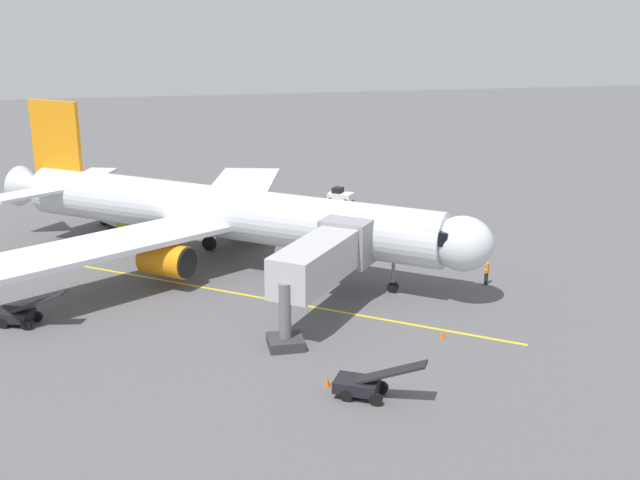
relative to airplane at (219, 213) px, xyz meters
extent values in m
plane|color=#565659|center=(0.82, -0.12, -4.00)|extent=(220.00, 220.00, 0.00)
cube|color=yellow|center=(-0.23, 6.17, -4.00)|extent=(32.19, 24.13, 0.01)
cylinder|color=silver|center=(-0.23, 0.17, 0.10)|extent=(29.51, 23.39, 3.80)
ellipsoid|color=silver|center=(-14.81, 11.06, 0.10)|extent=(5.37, 5.29, 3.61)
cone|color=silver|center=(14.60, -10.90, 0.10)|extent=(4.45, 4.54, 3.42)
cube|color=black|center=(-13.68, 10.22, 0.65)|extent=(3.21, 3.55, 0.90)
cube|color=silver|center=(-2.34, -8.89, -0.50)|extent=(9.37, 17.81, 0.36)
cylinder|color=orange|center=(-2.90, -5.08, -2.00)|extent=(4.10, 3.88, 2.30)
cylinder|color=black|center=(-4.30, -4.03, -2.00)|extent=(1.42, 1.80, 2.10)
cube|color=silver|center=(7.86, 4.77, -0.50)|extent=(17.27, 13.29, 0.36)
cylinder|color=orange|center=(4.05, 4.22, -2.00)|extent=(4.10, 3.88, 2.30)
cylinder|color=black|center=(2.64, 5.26, -2.00)|extent=(1.42, 1.80, 2.10)
cube|color=orange|center=(12.19, -9.11, 3.90)|extent=(4.06, 3.16, 7.20)
cube|color=silver|center=(10.04, -11.49, 0.70)|extent=(4.33, 6.83, 0.24)
cube|color=silver|center=(13.87, -6.36, 0.70)|extent=(6.61, 5.65, 0.24)
cylinder|color=slate|center=(-11.04, 8.25, -2.27)|extent=(0.24, 0.24, 2.77)
cylinder|color=black|center=(-11.04, 8.25, -3.65)|extent=(0.83, 0.78, 0.70)
cylinder|color=slate|center=(0.62, -3.71, -2.07)|extent=(0.24, 0.24, 2.77)
cylinder|color=black|center=(0.62, -3.71, -3.45)|extent=(1.15, 1.02, 1.10)
cylinder|color=slate|center=(3.73, 0.46, -2.07)|extent=(0.24, 0.24, 2.77)
cylinder|color=black|center=(3.73, 0.46, -3.45)|extent=(1.15, 1.02, 1.10)
cube|color=#B7B7BC|center=(-5.15, 11.96, -0.10)|extent=(7.47, 8.77, 2.50)
cube|color=gray|center=(-7.84, 8.35, -0.10)|extent=(4.24, 4.16, 3.00)
cylinder|color=slate|center=(-2.46, 15.56, -2.05)|extent=(0.70, 0.70, 3.90)
cube|color=#333338|center=(-2.46, 15.56, -3.70)|extent=(2.00, 2.00, 0.60)
cylinder|color=#23232D|center=(-17.88, 8.12, -3.56)|extent=(0.26, 0.26, 0.88)
cube|color=orange|center=(-17.88, 8.12, -2.82)|extent=(0.43, 0.44, 0.60)
cube|color=silver|center=(-17.88, 8.12, -2.82)|extent=(0.45, 0.46, 0.10)
sphere|color=beige|center=(-17.88, 8.12, -2.40)|extent=(0.22, 0.22, 0.22)
cylinder|color=#23232D|center=(-16.46, 0.25, -3.56)|extent=(0.26, 0.26, 0.88)
cube|color=orange|center=(-16.46, 0.25, -2.82)|extent=(0.45, 0.39, 0.60)
cube|color=silver|center=(-16.46, 0.25, -2.82)|extent=(0.47, 0.41, 0.10)
sphere|color=brown|center=(-16.46, 0.25, -2.40)|extent=(0.22, 0.22, 0.22)
cylinder|color=#23232D|center=(-11.25, -0.83, -3.56)|extent=(0.26, 0.26, 0.88)
cube|color=orange|center=(-11.25, -0.83, -2.82)|extent=(0.40, 0.27, 0.60)
cube|color=silver|center=(-11.25, -0.83, -2.82)|extent=(0.42, 0.28, 0.10)
sphere|color=brown|center=(-11.25, -0.83, -2.40)|extent=(0.22, 0.22, 0.22)
cube|color=yellow|center=(7.21, -10.85, -2.98)|extent=(2.52, 2.46, 1.20)
cube|color=black|center=(6.84, -10.26, -2.78)|extent=(1.52, 1.05, 0.70)
cube|color=silver|center=(8.26, -12.50, -2.48)|extent=(3.62, 4.11, 2.20)
cylinder|color=black|center=(6.53, -10.99, -3.58)|extent=(0.66, 0.84, 0.84)
cylinder|color=black|center=(7.63, -10.29, -3.58)|extent=(0.66, 0.84, 0.84)
cylinder|color=black|center=(8.26, -13.69, -3.58)|extent=(0.66, 0.84, 0.84)
cylinder|color=black|center=(9.35, -12.99, -3.58)|extent=(0.66, 0.84, 0.84)
cube|color=black|center=(13.37, 9.00, -3.38)|extent=(2.59, 2.19, 0.60)
cube|color=black|center=(11.88, 9.58, -2.48)|extent=(3.83, 2.19, 1.61)
cylinder|color=black|center=(12.06, 8.81, -3.68)|extent=(0.69, 0.46, 0.64)
cylinder|color=black|center=(12.53, 10.02, -3.68)|extent=(0.69, 0.46, 0.64)
cylinder|color=black|center=(13.46, 8.27, -3.68)|extent=(0.69, 0.46, 0.64)
cylinder|color=black|center=(13.93, 9.48, -3.68)|extent=(0.69, 0.46, 0.64)
cube|color=white|center=(-13.04, -16.42, -3.35)|extent=(2.74, 2.54, 0.70)
cube|color=black|center=(-12.79, -16.59, -2.75)|extent=(1.37, 1.42, 0.50)
cylinder|color=black|center=(-14.07, -16.50, -3.70)|extent=(0.64, 0.55, 0.60)
cylinder|color=black|center=(-13.33, -15.43, -3.70)|extent=(0.64, 0.55, 0.60)
cylinder|color=black|center=(-12.75, -17.41, -3.70)|extent=(0.64, 0.55, 0.60)
cylinder|color=black|center=(-12.01, -16.34, -3.70)|extent=(0.64, 0.55, 0.60)
cube|color=black|center=(-5.05, 22.05, -3.38)|extent=(2.65, 2.37, 0.60)
cube|color=black|center=(-6.46, 22.82, -2.48)|extent=(3.72, 2.59, 1.61)
cylinder|color=black|center=(-6.37, 22.04, -3.68)|extent=(0.68, 0.53, 0.64)
cylinder|color=black|center=(-5.75, 23.18, -3.68)|extent=(0.68, 0.53, 0.64)
cylinder|color=black|center=(-5.06, 21.31, -3.68)|extent=(0.68, 0.53, 0.64)
cylinder|color=black|center=(-4.43, 22.46, -3.68)|extent=(0.68, 0.53, 0.64)
cone|color=#F2590F|center=(-3.82, 20.71, -3.73)|extent=(0.32, 0.32, 0.55)
cone|color=#F2590F|center=(-11.71, 16.23, -3.73)|extent=(0.32, 0.32, 0.55)
camera|label=1|loc=(3.85, 56.57, 15.19)|focal=44.13mm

